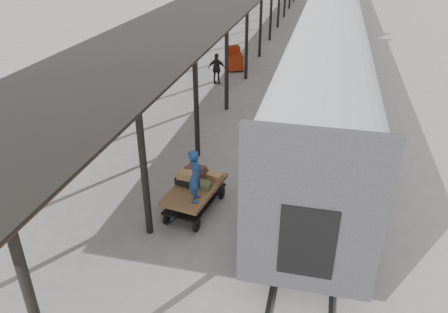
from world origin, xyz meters
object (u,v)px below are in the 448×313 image
Objects in this scene: baggage_cart at (195,193)px; porter at (196,176)px; pedestrian at (217,69)px; luggage_tug at (234,59)px.

baggage_cart is 1.57× the size of porter.
pedestrian is (-2.41, 12.32, 0.22)m from baggage_cart.
pedestrian is (-0.31, -3.07, 0.26)m from luggage_tug.
baggage_cart is 15.53m from luggage_tug.
baggage_cart is at bearing 13.75° from porter.
baggage_cart is at bearing 98.47° from pedestrian.
baggage_cart is 12.55m from pedestrian.
porter reaches higher than baggage_cart.
luggage_tug is 3.09m from pedestrian.
pedestrian is at bearing 4.32° from porter.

